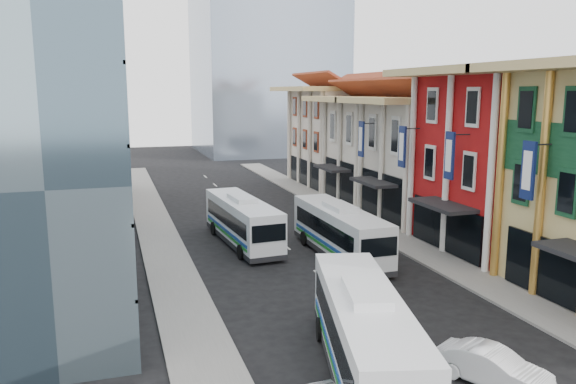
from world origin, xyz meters
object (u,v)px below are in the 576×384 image
object	(u,v)px
bus_left_near	(365,333)
bus_left_far	(242,220)
bus_right	(340,230)
sedan_right	(493,367)

from	to	relation	value
bus_left_near	bus_left_far	world-z (taller)	bus_left_near
bus_left_near	bus_left_far	distance (m)	20.44
bus_right	sedan_right	bearing A→B (deg)	-94.16
bus_right	sedan_right	xyz separation A→B (m)	(-1.03, -17.32, -1.11)
bus_left_far	bus_left_near	bearing A→B (deg)	-94.29
bus_left_near	bus_right	bearing A→B (deg)	84.93
bus_left_far	bus_right	distance (m)	7.47
bus_left_near	bus_right	distance (m)	16.33
bus_left_near	sedan_right	size ratio (longest dim) A/B	2.70
bus_left_near	bus_right	size ratio (longest dim) A/B	1.03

